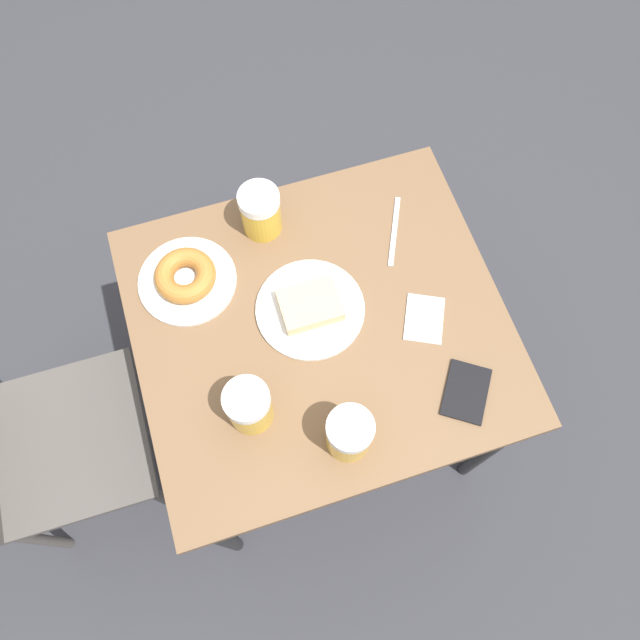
{
  "coord_description": "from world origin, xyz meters",
  "views": [
    {
      "loc": [
        -0.49,
        0.16,
        2.0
      ],
      "look_at": [
        0.0,
        0.0,
        0.74
      ],
      "focal_mm": 35.0,
      "sensor_mm": 36.0,
      "label": 1
    }
  ],
  "objects_px": {
    "beer_mug_right": "(349,434)",
    "fork": "(394,231)",
    "beer_mug_left": "(249,406)",
    "chair": "(7,447)",
    "plate_with_donut": "(186,278)",
    "napkin_folded": "(424,319)",
    "passport_near_edge": "(466,392)",
    "plate_with_cake": "(310,307)",
    "beer_mug_center": "(261,212)"
  },
  "relations": [
    {
      "from": "beer_mug_left",
      "to": "fork",
      "type": "bearing_deg",
      "value": -53.66
    },
    {
      "from": "plate_with_donut",
      "to": "passport_near_edge",
      "type": "relative_size",
      "value": 1.45
    },
    {
      "from": "beer_mug_right",
      "to": "fork",
      "type": "distance_m",
      "value": 0.51
    },
    {
      "from": "plate_with_cake",
      "to": "beer_mug_right",
      "type": "relative_size",
      "value": 1.93
    },
    {
      "from": "plate_with_donut",
      "to": "beer_mug_center",
      "type": "bearing_deg",
      "value": -66.24
    },
    {
      "from": "chair",
      "to": "fork",
      "type": "bearing_deg",
      "value": -79.71
    },
    {
      "from": "passport_near_edge",
      "to": "napkin_folded",
      "type": "bearing_deg",
      "value": 7.14
    },
    {
      "from": "beer_mug_right",
      "to": "fork",
      "type": "height_order",
      "value": "beer_mug_right"
    },
    {
      "from": "beer_mug_left",
      "to": "fork",
      "type": "height_order",
      "value": "beer_mug_left"
    },
    {
      "from": "plate_with_cake",
      "to": "napkin_folded",
      "type": "xyz_separation_m",
      "value": [
        -0.1,
        -0.23,
        -0.01
      ]
    },
    {
      "from": "beer_mug_left",
      "to": "beer_mug_right",
      "type": "xyz_separation_m",
      "value": [
        -0.11,
        -0.17,
        0.0
      ]
    },
    {
      "from": "beer_mug_left",
      "to": "napkin_folded",
      "type": "height_order",
      "value": "beer_mug_left"
    },
    {
      "from": "plate_with_donut",
      "to": "plate_with_cake",
      "type": "bearing_deg",
      "value": -121.78
    },
    {
      "from": "plate_with_donut",
      "to": "beer_mug_right",
      "type": "xyz_separation_m",
      "value": [
        -0.45,
        -0.23,
        0.04
      ]
    },
    {
      "from": "beer_mug_right",
      "to": "passport_near_edge",
      "type": "relative_size",
      "value": 0.82
    },
    {
      "from": "chair",
      "to": "fork",
      "type": "xyz_separation_m",
      "value": [
        0.17,
        -1.01,
        0.19
      ]
    },
    {
      "from": "passport_near_edge",
      "to": "beer_mug_center",
      "type": "bearing_deg",
      "value": 29.79
    },
    {
      "from": "beer_mug_center",
      "to": "fork",
      "type": "relative_size",
      "value": 0.73
    },
    {
      "from": "fork",
      "to": "beer_mug_center",
      "type": "bearing_deg",
      "value": 69.49
    },
    {
      "from": "plate_with_donut",
      "to": "beer_mug_center",
      "type": "height_order",
      "value": "beer_mug_center"
    },
    {
      "from": "plate_with_cake",
      "to": "plate_with_donut",
      "type": "bearing_deg",
      "value": 58.22
    },
    {
      "from": "plate_with_cake",
      "to": "plate_with_donut",
      "type": "distance_m",
      "value": 0.29
    },
    {
      "from": "chair",
      "to": "beer_mug_left",
      "type": "relative_size",
      "value": 7.08
    },
    {
      "from": "plate_with_donut",
      "to": "fork",
      "type": "distance_m",
      "value": 0.49
    },
    {
      "from": "chair",
      "to": "beer_mug_center",
      "type": "xyz_separation_m",
      "value": [
        0.28,
        -0.72,
        0.25
      ]
    },
    {
      "from": "napkin_folded",
      "to": "beer_mug_center",
      "type": "bearing_deg",
      "value": 39.16
    },
    {
      "from": "passport_near_edge",
      "to": "plate_with_cake",
      "type": "bearing_deg",
      "value": 42.37
    },
    {
      "from": "plate_with_donut",
      "to": "beer_mug_left",
      "type": "relative_size",
      "value": 1.76
    },
    {
      "from": "chair",
      "to": "napkin_folded",
      "type": "bearing_deg",
      "value": -92.71
    },
    {
      "from": "plate_with_cake",
      "to": "beer_mug_left",
      "type": "height_order",
      "value": "beer_mug_left"
    },
    {
      "from": "fork",
      "to": "napkin_folded",
      "type": "bearing_deg",
      "value": 176.34
    },
    {
      "from": "fork",
      "to": "passport_near_edge",
      "type": "relative_size",
      "value": 1.13
    },
    {
      "from": "plate_with_donut",
      "to": "beer_mug_center",
      "type": "relative_size",
      "value": 1.76
    },
    {
      "from": "chair",
      "to": "beer_mug_left",
      "type": "xyz_separation_m",
      "value": [
        -0.15,
        -0.58,
        0.25
      ]
    },
    {
      "from": "beer_mug_center",
      "to": "beer_mug_right",
      "type": "height_order",
      "value": "same"
    },
    {
      "from": "beer_mug_center",
      "to": "napkin_folded",
      "type": "height_order",
      "value": "beer_mug_center"
    },
    {
      "from": "chair",
      "to": "fork",
      "type": "distance_m",
      "value": 1.04
    },
    {
      "from": "chair",
      "to": "passport_near_edge",
      "type": "bearing_deg",
      "value": -102.68
    },
    {
      "from": "chair",
      "to": "fork",
      "type": "relative_size",
      "value": 5.15
    },
    {
      "from": "beer_mug_left",
      "to": "passport_near_edge",
      "type": "relative_size",
      "value": 0.82
    },
    {
      "from": "beer_mug_left",
      "to": "fork",
      "type": "relative_size",
      "value": 0.73
    },
    {
      "from": "passport_near_edge",
      "to": "fork",
      "type": "bearing_deg",
      "value": 1.14
    },
    {
      "from": "plate_with_donut",
      "to": "napkin_folded",
      "type": "height_order",
      "value": "plate_with_donut"
    },
    {
      "from": "plate_with_cake",
      "to": "plate_with_donut",
      "type": "relative_size",
      "value": 1.09
    },
    {
      "from": "chair",
      "to": "beer_mug_left",
      "type": "distance_m",
      "value": 0.65
    },
    {
      "from": "napkin_folded",
      "to": "fork",
      "type": "distance_m",
      "value": 0.23
    },
    {
      "from": "beer_mug_center",
      "to": "passport_near_edge",
      "type": "relative_size",
      "value": 0.82
    },
    {
      "from": "beer_mug_left",
      "to": "fork",
      "type": "distance_m",
      "value": 0.54
    },
    {
      "from": "beer_mug_left",
      "to": "napkin_folded",
      "type": "xyz_separation_m",
      "value": [
        0.09,
        -0.42,
        -0.06
      ]
    },
    {
      "from": "beer_mug_right",
      "to": "beer_mug_center",
      "type": "bearing_deg",
      "value": 2.99
    }
  ]
}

